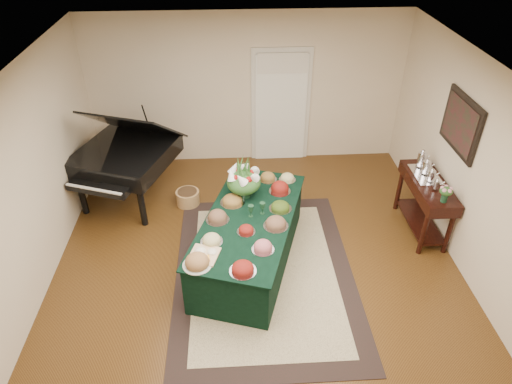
{
  "coord_description": "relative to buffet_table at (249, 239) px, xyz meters",
  "views": [
    {
      "loc": [
        -0.29,
        -4.56,
        4.41
      ],
      "look_at": [
        0.0,
        0.3,
        1.05
      ],
      "focal_mm": 32.0,
      "sensor_mm": 36.0,
      "label": 1
    }
  ],
  "objects": [
    {
      "name": "ground",
      "position": [
        0.1,
        -0.15,
        -0.38
      ],
      "size": [
        6.0,
        6.0,
        0.0
      ],
      "primitive_type": "plane",
      "color": "#311B0A",
      "rests_on": "ground"
    },
    {
      "name": "area_rug",
      "position": [
        0.19,
        -0.26,
        -0.37
      ],
      "size": [
        2.38,
        3.33,
        0.01
      ],
      "color": "black",
      "rests_on": "ground"
    },
    {
      "name": "kitchen_doorway",
      "position": [
        0.7,
        2.82,
        0.64
      ],
      "size": [
        1.05,
        0.07,
        2.1
      ],
      "color": "beige",
      "rests_on": "ground"
    },
    {
      "name": "buffet_table",
      "position": [
        0.0,
        0.0,
        0.0
      ],
      "size": [
        1.74,
        2.55,
        0.75
      ],
      "color": "black",
      "rests_on": "ground"
    },
    {
      "name": "food_platters",
      "position": [
        -0.02,
        0.05,
        0.42
      ],
      "size": [
        1.53,
        2.3,
        0.13
      ],
      "color": "white",
      "rests_on": "buffet_table"
    },
    {
      "name": "cutting_board",
      "position": [
        -0.56,
        -0.68,
        0.41
      ],
      "size": [
        0.41,
        0.41,
        0.1
      ],
      "color": "tan",
      "rests_on": "buffet_table"
    },
    {
      "name": "green_goblets",
      "position": [
        0.1,
        0.05,
        0.46
      ],
      "size": [
        0.23,
        0.13,
        0.18
      ],
      "color": "#163721",
      "rests_on": "buffet_table"
    },
    {
      "name": "floral_centerpiece",
      "position": [
        -0.05,
        0.5,
        0.66
      ],
      "size": [
        0.49,
        0.49,
        0.49
      ],
      "color": "#163721",
      "rests_on": "buffet_table"
    },
    {
      "name": "grand_piano",
      "position": [
        -1.87,
        1.59,
        0.45
      ],
      "size": [
        1.84,
        1.92,
        1.67
      ],
      "color": "black",
      "rests_on": "ground"
    },
    {
      "name": "wicker_basket",
      "position": [
        -0.94,
        1.4,
        -0.26
      ],
      "size": [
        0.38,
        0.38,
        0.24
      ],
      "primitive_type": "cylinder",
      "color": "#9C703F",
      "rests_on": "ground"
    },
    {
      "name": "mahogany_sideboard",
      "position": [
        2.59,
        0.54,
        0.28
      ],
      "size": [
        0.45,
        1.26,
        0.86
      ],
      "color": "black",
      "rests_on": "ground"
    },
    {
      "name": "tea_service",
      "position": [
        2.59,
        0.69,
        0.59
      ],
      "size": [
        0.34,
        0.74,
        0.3
      ],
      "color": "white",
      "rests_on": "mahogany_sideboard"
    },
    {
      "name": "pink_bouquet",
      "position": [
        2.59,
        0.06,
        0.64
      ],
      "size": [
        0.19,
        0.19,
        0.24
      ],
      "color": "#163721",
      "rests_on": "mahogany_sideboard"
    },
    {
      "name": "wall_painting",
      "position": [
        2.81,
        0.54,
        1.37
      ],
      "size": [
        0.05,
        0.95,
        0.75
      ],
      "color": "black",
      "rests_on": "ground"
    }
  ]
}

